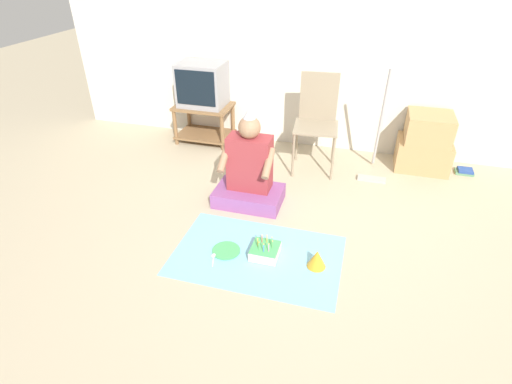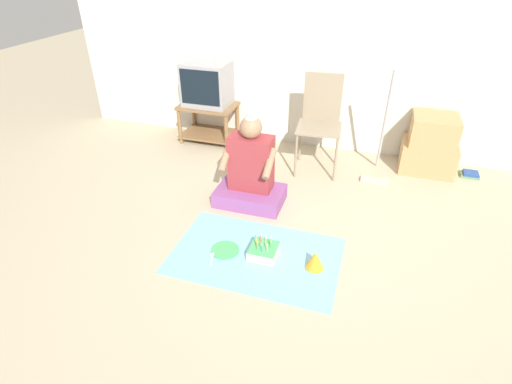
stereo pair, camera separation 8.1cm
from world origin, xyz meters
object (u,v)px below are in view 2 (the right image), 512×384
object	(u,v)px
person_seated	(251,173)
paper_plate	(225,250)
tv	(207,84)
party_hat_blue	(315,260)
book_pile	(470,174)
birthday_cake	(264,251)
dust_mop	(380,149)
folding_chair	(321,117)
cardboard_box_stack	(430,145)

from	to	relation	value
person_seated	paper_plate	xyz separation A→B (m)	(0.03, -0.74, -0.29)
tv	party_hat_blue	xyz separation A→B (m)	(1.64, -1.89, -0.61)
book_pile	birthday_cake	distance (m)	2.49
dust_mop	book_pile	xyz separation A→B (m)	(0.93, 0.32, -0.30)
person_seated	paper_plate	size ratio (longest dim) A/B	4.11
dust_mop	party_hat_blue	bearing A→B (deg)	-102.94
folding_chair	dust_mop	world-z (taller)	dust_mop
cardboard_box_stack	book_pile	world-z (taller)	cardboard_box_stack
tv	person_seated	bearing A→B (deg)	-52.14
folding_chair	cardboard_box_stack	world-z (taller)	folding_chair
cardboard_box_stack	book_pile	size ratio (longest dim) A/B	3.35
tv	folding_chair	bearing A→B (deg)	-12.05
tv	person_seated	world-z (taller)	tv
tv	birthday_cake	bearing A→B (deg)	-56.46
cardboard_box_stack	birthday_cake	bearing A→B (deg)	-123.78
folding_chair	cardboard_box_stack	bearing A→B (deg)	13.38
person_seated	book_pile	bearing A→B (deg)	29.06
tv	book_pile	bearing A→B (deg)	-0.85
book_pile	cardboard_box_stack	bearing A→B (deg)	177.82
tv	party_hat_blue	bearing A→B (deg)	-49.01
cardboard_box_stack	folding_chair	bearing A→B (deg)	-166.62
person_seated	dust_mop	bearing A→B (deg)	36.53
book_pile	party_hat_blue	world-z (taller)	party_hat_blue
book_pile	person_seated	size ratio (longest dim) A/B	0.20
tv	person_seated	size ratio (longest dim) A/B	0.57
folding_chair	dust_mop	distance (m)	0.67
party_hat_blue	folding_chair	bearing A→B (deg)	99.78
folding_chair	person_seated	world-z (taller)	folding_chair
cardboard_box_stack	person_seated	distance (m)	1.94
person_seated	tv	bearing A→B (deg)	127.86
birthday_cake	folding_chair	bearing A→B (deg)	85.57
tv	cardboard_box_stack	size ratio (longest dim) A/B	0.86
dust_mop	birthday_cake	xyz separation A→B (m)	(-0.75, -1.52, -0.27)
dust_mop	paper_plate	bearing A→B (deg)	-124.24
party_hat_blue	book_pile	bearing A→B (deg)	55.18
tv	dust_mop	size ratio (longest dim) A/B	0.46
folding_chair	person_seated	xyz separation A→B (m)	(-0.46, -0.87, -0.26)
tv	book_pile	size ratio (longest dim) A/B	2.88
book_pile	person_seated	distance (m)	2.33
dust_mop	folding_chair	bearing A→B (deg)	173.71
book_pile	paper_plate	xyz separation A→B (m)	(-1.99, -1.87, -0.01)
cardboard_box_stack	dust_mop	world-z (taller)	dust_mop
folding_chair	paper_plate	xyz separation A→B (m)	(-0.43, -1.62, -0.55)
book_pile	birthday_cake	size ratio (longest dim) A/B	0.85
folding_chair	book_pile	xyz separation A→B (m)	(1.56, 0.25, -0.54)
dust_mop	person_seated	distance (m)	1.35
folding_chair	paper_plate	distance (m)	1.76
dust_mop	birthday_cake	bearing A→B (deg)	-116.31
paper_plate	tv	bearing A→B (deg)	116.15
cardboard_box_stack	birthday_cake	size ratio (longest dim) A/B	2.85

